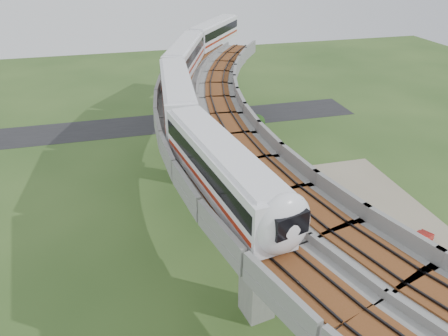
{
  "coord_description": "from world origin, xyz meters",
  "views": [
    {
      "loc": [
        -7.69,
        -33.46,
        25.47
      ],
      "look_at": [
        0.96,
        -0.55,
        7.5
      ],
      "focal_mm": 35.0,
      "sensor_mm": 36.0,
      "label": 1
    }
  ],
  "objects": [
    {
      "name": "ground",
      "position": [
        0.0,
        0.0,
        0.0
      ],
      "size": [
        160.0,
        160.0,
        0.0
      ],
      "primitive_type": "plane",
      "color": "#2F4C1E",
      "rests_on": "ground"
    },
    {
      "name": "dirt_lot",
      "position": [
        14.0,
        -2.0,
        0.02
      ],
      "size": [
        18.0,
        26.0,
        0.04
      ],
      "primitive_type": "cube",
      "color": "gray",
      "rests_on": "ground"
    },
    {
      "name": "asphalt_road",
      "position": [
        0.0,
        30.0,
        0.01
      ],
      "size": [
        60.0,
        8.0,
        0.03
      ],
      "primitive_type": "cube",
      "color": "#232326",
      "rests_on": "ground"
    },
    {
      "name": "viaduct",
      "position": [
        3.84,
        0.0,
        9.05
      ],
      "size": [
        19.58,
        73.98,
        11.4
      ],
      "color": "#99968E",
      "rests_on": "ground"
    },
    {
      "name": "metro_train",
      "position": [
        1.72,
        12.71,
        12.31
      ],
      "size": [
        18.17,
        59.87,
        3.64
      ],
      "color": "white",
      "rests_on": "ground"
    },
    {
      "name": "fence",
      "position": [
        9.75,
        0.0,
        0.75
      ],
      "size": [
        3.87,
        38.73,
        1.5
      ],
      "color": "#2D382D",
      "rests_on": "ground"
    },
    {
      "name": "tree_0",
      "position": [
        12.02,
        22.82,
        1.73
      ],
      "size": [
        2.5,
        2.5,
        2.8
      ],
      "color": "#382314",
      "rests_on": "ground"
    },
    {
      "name": "tree_1",
      "position": [
        8.86,
        13.18,
        2.2
      ],
      "size": [
        2.27,
        2.27,
        3.17
      ],
      "color": "#382314",
      "rests_on": "ground"
    },
    {
      "name": "tree_2",
      "position": [
        6.91,
        8.16,
        1.83
      ],
      "size": [
        2.35,
        2.35,
        2.84
      ],
      "color": "#382314",
      "rests_on": "ground"
    },
    {
      "name": "tree_3",
      "position": [
        6.27,
        0.14,
        1.89
      ],
      "size": [
        2.11,
        2.11,
        2.8
      ],
      "color": "#382314",
      "rests_on": "ground"
    },
    {
      "name": "tree_4",
      "position": [
        7.02,
        -7.27,
        1.61
      ],
      "size": [
        1.84,
        1.84,
        2.4
      ],
      "color": "#382314",
      "rests_on": "ground"
    },
    {
      "name": "tree_5",
      "position": [
        9.45,
        -14.9,
        2.08
      ],
      "size": [
        2.97,
        2.97,
        3.35
      ],
      "color": "#382314",
      "rests_on": "ground"
    },
    {
      "name": "car_white",
      "position": [
        10.76,
        -4.53,
        0.68
      ],
      "size": [
        1.77,
        3.84,
        1.27
      ],
      "primitive_type": "imported",
      "rotation": [
        0.0,
        0.0,
        -0.07
      ],
      "color": "white",
      "rests_on": "dirt_lot"
    },
    {
      "name": "car_red",
      "position": [
        18.1,
        -6.6,
        0.62
      ],
      "size": [
        3.67,
        2.73,
        1.16
      ],
      "primitive_type": "imported",
      "rotation": [
        0.0,
        0.0,
        -1.08
      ],
      "color": "#AA170F",
      "rests_on": "dirt_lot"
    },
    {
      "name": "car_dark",
      "position": [
        13.72,
        6.0,
        0.66
      ],
      "size": [
        4.31,
        1.8,
        1.24
      ],
      "primitive_type": "imported",
      "rotation": [
        0.0,
        0.0,
        1.58
      ],
      "color": "black",
      "rests_on": "dirt_lot"
    }
  ]
}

